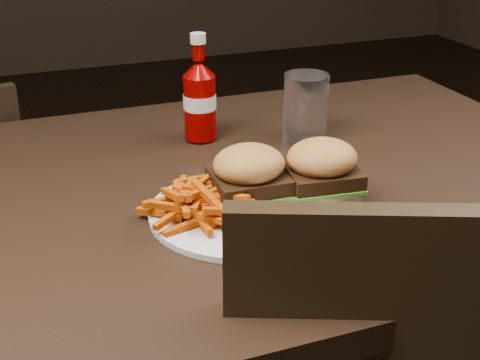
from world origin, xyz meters
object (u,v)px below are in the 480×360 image
object	(u,v)px
tumbler	(305,109)
dining_table	(239,190)
plate	(243,212)
ketchup_bottle	(200,107)

from	to	relation	value
tumbler	dining_table	bearing A→B (deg)	-144.77
plate	tumbler	distance (m)	0.32
dining_table	plate	xyz separation A→B (m)	(-0.04, -0.12, 0.03)
tumbler	plate	bearing A→B (deg)	-131.59
dining_table	plate	distance (m)	0.12
dining_table	plate	size ratio (longest dim) A/B	4.56
dining_table	ketchup_bottle	bearing A→B (deg)	91.50
ketchup_bottle	tumbler	world-z (taller)	same
dining_table	tumbler	distance (m)	0.22
ketchup_bottle	dining_table	bearing A→B (deg)	-88.50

